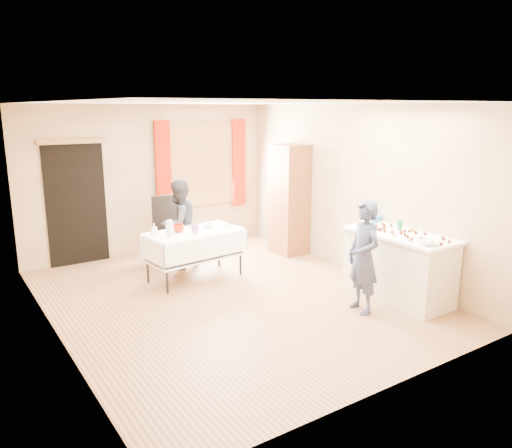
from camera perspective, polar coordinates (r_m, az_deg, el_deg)
floor at (r=6.93m, az=-2.86°, el=-8.46°), size 4.50×5.50×0.02m
ceiling at (r=6.44m, az=-3.13°, el=13.76°), size 4.50×5.50×0.02m
wall_back at (r=9.01m, az=-12.00°, el=4.98°), size 4.50×0.02×2.60m
wall_front at (r=4.47m, az=15.37°, el=-3.47°), size 4.50×0.02×2.60m
wall_left at (r=5.78m, az=-22.67°, el=-0.30°), size 0.02×5.50×2.60m
wall_right at (r=7.93m, az=11.24°, el=3.92°), size 0.02×5.50×2.60m
window_frame at (r=9.36m, az=-6.24°, el=6.73°), size 1.32×0.06×1.52m
window_pane at (r=9.35m, az=-6.20°, el=6.72°), size 1.20×0.02×1.40m
curtain_left at (r=8.99m, az=-10.54°, el=6.31°), size 0.28×0.06×1.65m
curtain_right at (r=9.70m, az=-1.98°, el=7.02°), size 0.28×0.06×1.65m
doorway at (r=8.65m, az=-19.84°, el=2.13°), size 0.95×0.04×2.00m
door_lintel at (r=8.50m, az=-20.33°, el=8.86°), size 1.05×0.06×0.08m
cabinet at (r=8.80m, az=3.82°, el=2.80°), size 0.50×0.60×1.92m
counter at (r=7.03m, az=15.97°, el=-4.64°), size 0.71×1.50×0.91m
party_table at (r=7.56m, az=-7.02°, el=-3.02°), size 1.51×0.88×0.75m
chair at (r=8.57m, az=-9.78°, el=-2.00°), size 0.47×0.47×1.10m
girl at (r=6.40m, az=12.21°, el=-3.71°), size 0.64×0.52×1.44m
woman at (r=8.08m, az=-8.79°, el=-0.04°), size 1.02×0.96×1.43m
soda_can at (r=7.10m, az=16.14°, el=-0.14°), size 0.08×0.08×0.12m
mixing_bowl at (r=6.41m, az=19.00°, el=-2.05°), size 0.38×0.38×0.06m
foam_block at (r=7.22m, az=12.36°, el=0.12°), size 0.15×0.10×0.08m
blue_basket at (r=7.49m, az=13.07°, el=0.56°), size 0.35×0.29×0.08m
pitcher at (r=7.17m, az=-9.84°, el=-0.59°), size 0.13×0.13×0.22m
cup_red at (r=7.42m, az=-8.83°, el=-0.47°), size 0.22×0.22×0.12m
cup_rainbow at (r=7.31m, az=-6.98°, el=-0.63°), size 0.19×0.19×0.12m
small_bowl at (r=7.71m, az=-5.50°, el=-0.10°), size 0.22×0.22×0.06m
pastry_tray at (r=7.64m, az=-3.33°, el=-0.32°), size 0.30×0.23×0.02m
bottle at (r=7.33m, az=-11.57°, el=-0.57°), size 0.09×0.09×0.17m
cake_balls at (r=6.84m, az=16.79°, el=-1.03°), size 0.49×1.17×0.04m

